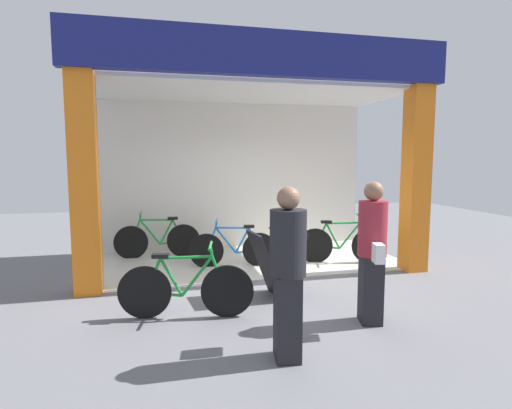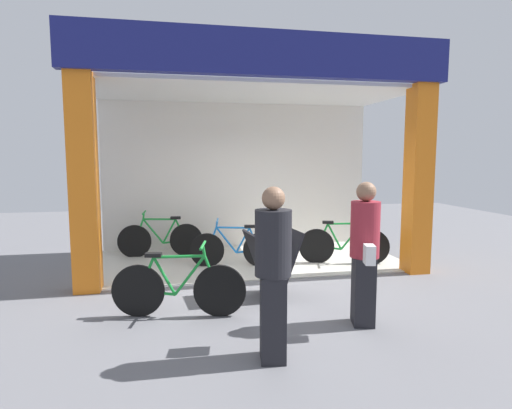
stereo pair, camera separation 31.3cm
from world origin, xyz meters
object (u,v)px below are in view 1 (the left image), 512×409
at_px(bicycle_parked_0, 186,289).
at_px(sandwich_board_sign, 277,263).
at_px(pedestrian_1, 288,270).
at_px(bicycle_inside_0, 158,240).
at_px(bicycle_inside_1, 233,248).
at_px(bicycle_inside_2, 342,244).
at_px(pedestrian_0, 372,251).

distance_m(bicycle_parked_0, sandwich_board_sign, 1.41).
relative_size(bicycle_parked_0, pedestrian_1, 0.97).
height_order(bicycle_inside_0, bicycle_inside_1, bicycle_inside_0).
xyz_separation_m(bicycle_inside_2, bicycle_parked_0, (-3.01, -2.01, 0.00)).
xyz_separation_m(sandwich_board_sign, pedestrian_0, (0.82, -1.17, 0.40)).
bearing_deg(bicycle_inside_1, bicycle_parked_0, -114.54).
height_order(bicycle_inside_1, bicycle_parked_0, bicycle_parked_0).
height_order(bicycle_inside_2, bicycle_parked_0, bicycle_parked_0).
height_order(bicycle_inside_2, sandwich_board_sign, sandwich_board_sign).
bearing_deg(bicycle_parked_0, sandwich_board_sign, 20.93).
bearing_deg(bicycle_parked_0, pedestrian_1, -55.44).
bearing_deg(pedestrian_0, sandwich_board_sign, 124.85).
height_order(bicycle_inside_0, bicycle_inside_2, bicycle_inside_2).
height_order(bicycle_inside_0, sandwich_board_sign, sandwich_board_sign).
bearing_deg(sandwich_board_sign, bicycle_inside_1, 100.21).
distance_m(bicycle_inside_1, pedestrian_0, 3.13).
distance_m(bicycle_inside_1, bicycle_inside_2, 2.02).
bearing_deg(bicycle_parked_0, bicycle_inside_0, 95.31).
bearing_deg(sandwich_board_sign, bicycle_parked_0, -159.07).
bearing_deg(bicycle_inside_0, bicycle_parked_0, -84.69).
bearing_deg(bicycle_inside_1, bicycle_inside_2, -5.42).
height_order(bicycle_inside_2, pedestrian_1, pedestrian_1).
bearing_deg(bicycle_inside_2, bicycle_inside_1, 174.58).
bearing_deg(bicycle_inside_0, sandwich_board_sign, -59.42).
height_order(bicycle_inside_0, bicycle_parked_0, bicycle_parked_0).
bearing_deg(bicycle_inside_0, bicycle_inside_2, -20.17).
bearing_deg(pedestrian_0, bicycle_inside_1, 111.35).
distance_m(bicycle_inside_0, sandwich_board_sign, 3.17).
bearing_deg(bicycle_inside_0, pedestrian_1, -75.27).
distance_m(bicycle_inside_1, bicycle_parked_0, 2.42).
xyz_separation_m(bicycle_parked_0, pedestrian_0, (2.13, -0.67, 0.51)).
relative_size(bicycle_inside_2, sandwich_board_sign, 1.68).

